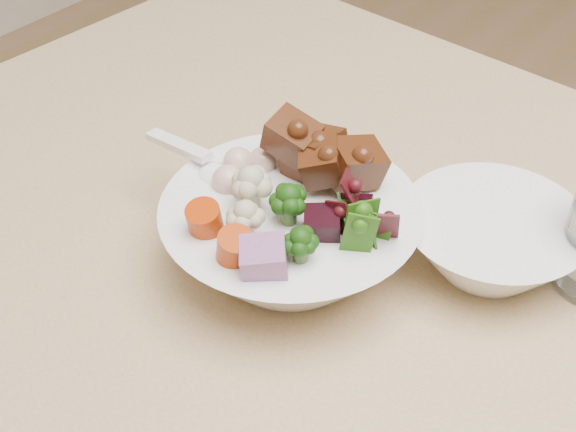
{
  "coord_description": "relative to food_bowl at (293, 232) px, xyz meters",
  "views": [
    {
      "loc": [
        -0.23,
        -0.52,
        1.27
      ],
      "look_at": [
        -0.56,
        -0.11,
        0.82
      ],
      "focal_mm": 50.0,
      "sensor_mm": 36.0,
      "label": 1
    }
  ],
  "objects": [
    {
      "name": "soup_spoon",
      "position": [
        -0.1,
        -0.0,
        0.03
      ],
      "size": [
        0.12,
        0.04,
        0.02
      ],
      "rotation": [
        0.0,
        0.0,
        -0.1
      ],
      "color": "white",
      "rests_on": "food_bowl"
    },
    {
      "name": "side_bowl",
      "position": [
        0.14,
        0.11,
        -0.01
      ],
      "size": [
        0.17,
        0.17,
        0.06
      ],
      "primitive_type": null,
      "color": "white",
      "rests_on": "dining_table"
    },
    {
      "name": "food_bowl",
      "position": [
        0.0,
        0.0,
        0.0
      ],
      "size": [
        0.23,
        0.23,
        0.12
      ],
      "color": "white",
      "rests_on": "dining_table"
    }
  ]
}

